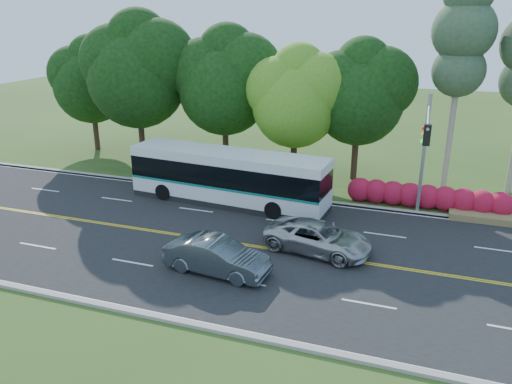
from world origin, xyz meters
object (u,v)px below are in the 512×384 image
(traffic_signal, at_px, (425,143))
(transit_bus, at_px, (228,178))
(suv, at_px, (318,237))
(sedan, at_px, (217,256))

(traffic_signal, distance_m, transit_bus, 11.53)
(traffic_signal, bearing_deg, suv, -132.38)
(traffic_signal, height_order, suv, traffic_signal)
(sedan, height_order, suv, sedan)
(sedan, relative_size, suv, 0.91)
(sedan, bearing_deg, suv, -41.89)
(traffic_signal, distance_m, sedan, 12.47)
(transit_bus, xyz_separation_m, suv, (6.64, -4.80, -0.87))
(sedan, xyz_separation_m, suv, (3.86, 3.54, -0.06))
(transit_bus, relative_size, suv, 2.38)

